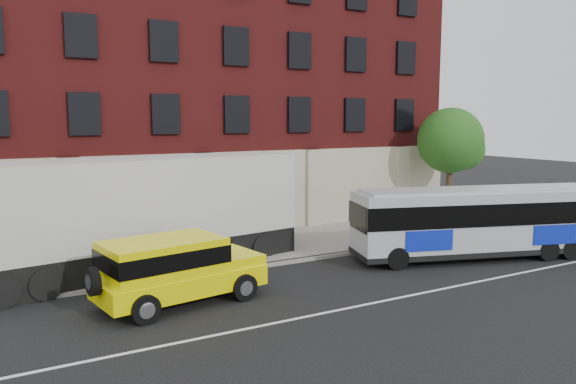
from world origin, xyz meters
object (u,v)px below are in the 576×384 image
sign_pole (15,257)px  shipping_container (136,217)px  street_tree (451,143)px  city_bus (481,220)px  yellow_suv (173,267)px

sign_pole → shipping_container: bearing=19.2°
sign_pole → street_tree: (22.04, 3.34, 2.96)m
street_tree → shipping_container: 18.12m
sign_pole → shipping_container: 4.46m
sign_pole → street_tree: street_tree is taller
city_bus → street_tree: bearing=53.4°
sign_pole → yellow_suv: (4.25, -2.64, -0.25)m
city_bus → shipping_container: shipping_container is taller
street_tree → shipping_container: street_tree is taller
sign_pole → city_bus: bearing=-10.8°
sign_pole → yellow_suv: sign_pole is taller
city_bus → sign_pole: bearing=169.2°
yellow_suv → city_bus: bearing=-2.8°
sign_pole → street_tree: size_ratio=0.40×
sign_pole → shipping_container: (4.17, 1.45, 0.68)m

